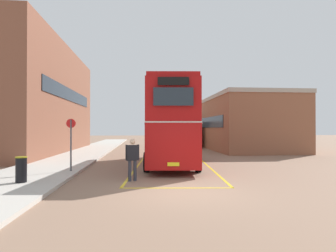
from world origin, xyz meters
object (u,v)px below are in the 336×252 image
object	(u,v)px
single_deck_bus	(185,133)
bus_stop_sign	(71,139)
pedestrian_boarding	(132,156)
double_decker_bus	(171,123)
litter_bin	(21,169)

from	to	relation	value
single_deck_bus	bus_stop_sign	world-z (taller)	single_deck_bus
pedestrian_boarding	bus_stop_sign	world-z (taller)	bus_stop_sign
double_decker_bus	litter_bin	xyz separation A→B (m)	(-6.35, -6.09, -1.88)
litter_bin	bus_stop_sign	bearing A→B (deg)	68.07
double_decker_bus	pedestrian_boarding	bearing A→B (deg)	-111.78
litter_bin	single_deck_bus	bearing A→B (deg)	68.29
pedestrian_boarding	litter_bin	distance (m)	4.26
single_deck_bus	litter_bin	bearing A→B (deg)	-111.71
double_decker_bus	bus_stop_sign	size ratio (longest dim) A/B	4.03
double_decker_bus	litter_bin	bearing A→B (deg)	-136.20
single_deck_bus	pedestrian_boarding	distance (m)	24.96
single_deck_bus	pedestrian_boarding	xyz separation A→B (m)	(-5.75, -24.29, -0.61)
pedestrian_boarding	bus_stop_sign	xyz separation A→B (m)	(-3.04, 2.17, 0.64)
litter_bin	double_decker_bus	bearing A→B (deg)	43.80
double_decker_bus	single_deck_bus	distance (m)	19.23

